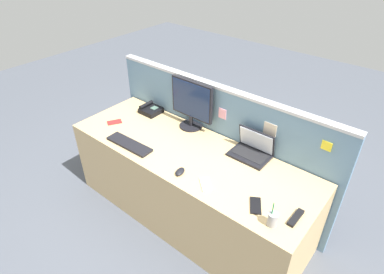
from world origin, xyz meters
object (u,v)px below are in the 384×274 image
Objects in this scene: desktop_monitor at (192,103)px; keyboard_main at (129,144)px; cell_phone_black_slab at (256,205)px; pen_cup at (273,219)px; tv_remote at (296,218)px; desk_phone at (151,110)px; laptop at (252,149)px; cell_phone_silver_slab at (206,184)px; computer_mouse_right_hand at (180,172)px; cell_phone_red_case at (115,122)px.

desktop_monitor reaches higher than keyboard_main.
pen_cup is at bearing -57.48° from cell_phone_black_slab.
desktop_monitor reaches higher than pen_cup.
desk_phone is at bearing 168.51° from tv_remote.
tv_remote is at bearing -19.58° from desktop_monitor.
laptop reaches higher than tv_remote.
desk_phone is 0.42× the size of keyboard_main.
keyboard_main reaches higher than tv_remote.
keyboard_main is 1.36m from pen_cup.
desktop_monitor is 1.30m from pen_cup.
desktop_monitor is at bearing 177.93° from laptop.
cell_phone_silver_slab is at bearing -0.17° from keyboard_main.
desk_phone is 1.76m from tv_remote.
tv_remote reaches higher than cell_phone_black_slab.
pen_cup is at bearing -14.29° from computer_mouse_right_hand.
cell_phone_red_case is (-0.97, 0.16, -0.01)m from computer_mouse_right_hand.
cell_phone_red_case is (-1.75, 0.17, -0.05)m from pen_cup.
cell_phone_silver_slab is 0.65m from tv_remote.
desk_phone reaches higher than cell_phone_silver_slab.
pen_cup is 0.55m from cell_phone_silver_slab.
laptop is at bearing 145.08° from tv_remote.
desk_phone is at bearing 131.18° from cell_phone_black_slab.
cell_phone_silver_slab is (-0.55, 0.03, -0.05)m from pen_cup.
desk_phone is 1.31× the size of cell_phone_silver_slab.
computer_mouse_right_hand is (0.85, -0.52, -0.01)m from desk_phone.
cell_phone_red_case is 1.21m from cell_phone_silver_slab.
laptop is 1.75× the size of pen_cup.
tv_remote is at bearing 29.31° from cell_phone_red_case.
laptop is 1.14m from desk_phone.
cell_phone_silver_slab is at bearing -42.99° from desktop_monitor.
desktop_monitor is 0.77m from cell_phone_red_case.
desktop_monitor reaches higher than laptop.
keyboard_main is 2.88× the size of cell_phone_black_slab.
tv_remote is (1.45, 0.14, -0.00)m from keyboard_main.
keyboard_main reaches higher than cell_phone_red_case.
computer_mouse_right_hand reaches higher than cell_phone_black_slab.
laptop is 0.71m from tv_remote.
cell_phone_black_slab and cell_phone_silver_slab have the same top height.
tv_remote reaches higher than cell_phone_silver_slab.
desktop_monitor is 2.49× the size of pen_cup.
desk_phone is 1.53m from cell_phone_black_slab.
tv_remote is (1.85, -0.02, 0.01)m from cell_phone_red_case.
cell_phone_black_slab is (0.32, -0.48, -0.05)m from laptop.
laptop is 2.21× the size of cell_phone_silver_slab.
computer_mouse_right_hand is 0.69× the size of cell_phone_silver_slab.
laptop is at bearing 91.65° from cell_phone_black_slab.
tv_remote is at bearing 56.56° from pen_cup.
desktop_monitor is 2.40× the size of desk_phone.
keyboard_main is at bearing 151.56° from cell_phone_black_slab.
desk_phone reaches higher than computer_mouse_right_hand.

